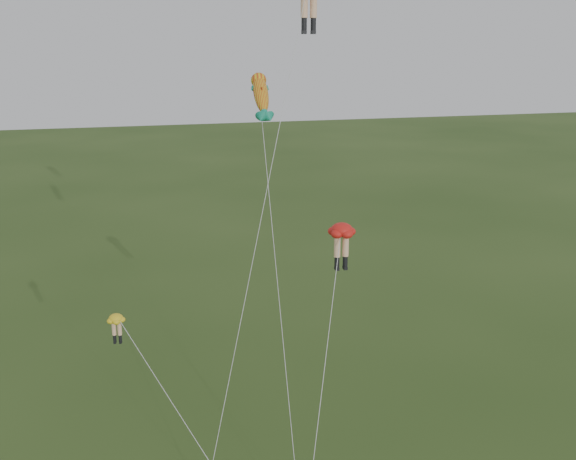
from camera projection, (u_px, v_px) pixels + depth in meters
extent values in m
cylinder|color=#F9BE93|center=(304.00, 5.00, 34.28)|extent=(0.38, 0.38, 1.30)
cylinder|color=black|center=(304.00, 24.00, 34.55)|extent=(0.29, 0.29, 0.65)
cube|color=black|center=(304.00, 32.00, 34.67)|extent=(0.21, 0.38, 0.19)
cylinder|color=#F9BE93|center=(313.00, 5.00, 34.40)|extent=(0.38, 0.38, 1.30)
cylinder|color=black|center=(313.00, 24.00, 34.68)|extent=(0.29, 0.29, 0.65)
cube|color=black|center=(313.00, 32.00, 34.79)|extent=(0.21, 0.38, 0.19)
cylinder|color=silver|center=(260.00, 226.00, 32.37)|extent=(7.65, 8.83, 24.50)
ellipsoid|color=red|center=(342.00, 230.00, 31.00)|extent=(1.41, 1.41, 0.70)
cylinder|color=#F9BE93|center=(337.00, 246.00, 31.18)|extent=(0.31, 0.31, 1.07)
cylinder|color=black|center=(337.00, 262.00, 31.40)|extent=(0.24, 0.24, 0.53)
cube|color=black|center=(337.00, 268.00, 31.50)|extent=(0.18, 0.31, 0.16)
cylinder|color=#F9BE93|center=(346.00, 246.00, 31.28)|extent=(0.31, 0.31, 1.07)
cylinder|color=black|center=(345.00, 261.00, 31.51)|extent=(0.24, 0.24, 0.53)
cube|color=black|center=(345.00, 268.00, 31.60)|extent=(0.18, 0.31, 0.16)
cylinder|color=silver|center=(324.00, 372.00, 29.86)|extent=(3.34, 5.29, 12.80)
ellipsoid|color=yellow|center=(116.00, 318.00, 31.06)|extent=(1.09, 1.09, 0.45)
cylinder|color=#F9BE93|center=(114.00, 328.00, 31.21)|extent=(0.20, 0.20, 0.69)
cylinder|color=black|center=(115.00, 338.00, 31.35)|extent=(0.16, 0.16, 0.34)
cube|color=black|center=(115.00, 342.00, 31.42)|extent=(0.16, 0.22, 0.10)
cylinder|color=#F9BE93|center=(120.00, 328.00, 31.21)|extent=(0.20, 0.20, 0.69)
cylinder|color=black|center=(120.00, 338.00, 31.36)|extent=(0.16, 0.16, 0.34)
cube|color=black|center=(121.00, 342.00, 31.42)|extent=(0.16, 0.22, 0.10)
cylinder|color=silver|center=(185.00, 424.00, 29.55)|extent=(5.60, 7.22, 8.55)
ellipsoid|color=gold|center=(261.00, 92.00, 34.70)|extent=(1.13, 3.01, 2.60)
sphere|color=gold|center=(261.00, 92.00, 34.70)|extent=(0.99, 1.33, 1.26)
cone|color=#158D6D|center=(261.00, 92.00, 34.70)|extent=(0.79, 1.22, 1.22)
cone|color=#158D6D|center=(261.00, 92.00, 34.70)|extent=(0.79, 1.22, 1.22)
cone|color=#158D6D|center=(261.00, 92.00, 34.70)|extent=(0.45, 0.68, 0.68)
cone|color=#158D6D|center=(261.00, 92.00, 34.70)|extent=(0.45, 0.68, 0.68)
cone|color=#B43612|center=(261.00, 92.00, 34.70)|extent=(0.49, 0.69, 0.67)
cylinder|color=silver|center=(278.00, 284.00, 32.81)|extent=(0.54, 9.59, 18.56)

